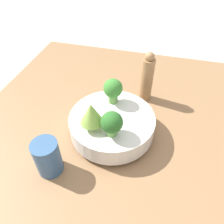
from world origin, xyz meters
TOP-DOWN VIEW (x-y plane):
  - ground_plane at (0.00, 0.00)m, footprint 6.00×6.00m
  - table at (0.00, 0.00)m, footprint 1.08×0.86m
  - bowl at (-0.01, 0.03)m, footprint 0.25×0.25m
  - broccoli_floret_right at (0.05, 0.05)m, footprint 0.06×0.06m
  - broccoli_floret_left at (-0.08, 0.02)m, footprint 0.06×0.06m
  - romanesco_piece_near at (0.04, -0.01)m, footprint 0.06×0.06m
  - cup at (0.15, -0.09)m, footprint 0.07×0.07m
  - pepper_mill at (-0.21, 0.10)m, footprint 0.04×0.04m

SIDE VIEW (x-z plane):
  - ground_plane at x=0.00m, z-range 0.00..0.00m
  - table at x=0.00m, z-range 0.00..0.04m
  - bowl at x=-0.01m, z-range 0.04..0.11m
  - cup at x=0.15m, z-range 0.04..0.14m
  - pepper_mill at x=-0.21m, z-range 0.03..0.22m
  - broccoli_floret_right at x=0.05m, z-range 0.11..0.19m
  - broccoli_floret_left at x=-0.08m, z-range 0.11..0.19m
  - romanesco_piece_near at x=0.04m, z-range 0.12..0.20m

